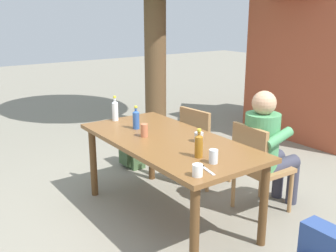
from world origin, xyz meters
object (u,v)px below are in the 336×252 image
at_px(cup_terracotta, 144,130).
at_px(chair_far_left, 202,142).
at_px(table_knife, 204,168).
at_px(backpack_by_near_side, 132,150).
at_px(bottle_clear, 115,110).
at_px(cup_steel, 199,137).
at_px(cup_glass, 213,156).
at_px(person_in_white_shirt, 267,145).
at_px(bottle_amber, 199,145).
at_px(chair_far_right, 257,164).
at_px(cup_white, 198,170).
at_px(bottle_blue, 136,119).
at_px(brick_kiosk, 325,43).
at_px(dining_table, 168,149).

bearing_deg(cup_terracotta, chair_far_left, 104.02).
height_order(table_knife, backpack_by_near_side, table_knife).
height_order(bottle_clear, cup_steel, bottle_clear).
relative_size(cup_glass, backpack_by_near_side, 0.24).
distance_m(person_in_white_shirt, bottle_amber, 0.95).
distance_m(chair_far_right, cup_glass, 0.91).
height_order(chair_far_right, chair_far_left, same).
bearing_deg(bottle_clear, cup_white, -8.11).
relative_size(bottle_clear, bottle_blue, 1.15).
bearing_deg(chair_far_right, bottle_amber, -82.53).
xyz_separation_m(cup_terracotta, brick_kiosk, (-0.68, 3.68, 0.57)).
bearing_deg(brick_kiosk, backpack_by_near_side, -97.56).
bearing_deg(chair_far_right, cup_white, -69.81).
relative_size(person_in_white_shirt, table_knife, 4.93).
height_order(cup_steel, backpack_by_near_side, cup_steel).
bearing_deg(chair_far_left, cup_steel, -42.51).
distance_m(chair_far_left, cup_white, 1.62).
height_order(cup_steel, cup_terracotta, cup_terracotta).
bearing_deg(cup_glass, bottle_blue, -179.88).
distance_m(chair_far_right, bottle_clear, 1.53).
relative_size(bottle_amber, brick_kiosk, 0.09).
height_order(bottle_clear, bottle_amber, bottle_clear).
xyz_separation_m(dining_table, backpack_by_near_side, (-1.28, 0.37, -0.46)).
xyz_separation_m(bottle_blue, backpack_by_near_side, (-0.85, 0.44, -0.65)).
height_order(bottle_blue, brick_kiosk, brick_kiosk).
bearing_deg(backpack_by_near_side, cup_white, -18.30).
distance_m(chair_far_left, bottle_blue, 0.89).
distance_m(dining_table, bottle_clear, 0.85).
height_order(dining_table, bottle_blue, bottle_blue).
height_order(chair_far_left, person_in_white_shirt, person_in_white_shirt).
relative_size(bottle_amber, cup_glass, 2.16).
relative_size(cup_steel, table_knife, 0.35).
height_order(chair_far_right, backpack_by_near_side, chair_far_right).
distance_m(table_knife, backpack_by_near_side, 2.15).
xyz_separation_m(cup_white, cup_steel, (-0.57, 0.49, -0.00)).
relative_size(cup_steel, brick_kiosk, 0.03).
relative_size(person_in_white_shirt, brick_kiosk, 0.44).
bearing_deg(cup_steel, cup_glass, -27.58).
bearing_deg(bottle_blue, cup_white, -11.50).
bearing_deg(table_knife, cup_terracotta, 176.81).
bearing_deg(bottle_blue, bottle_amber, -0.38).
bearing_deg(chair_far_left, backpack_by_near_side, -157.48).
bearing_deg(chair_far_left, bottle_clear, -117.30).
distance_m(dining_table, bottle_amber, 0.55).
height_order(bottle_blue, cup_terracotta, bottle_blue).
bearing_deg(dining_table, bottle_amber, -7.94).
height_order(chair_far_right, person_in_white_shirt, person_in_white_shirt).
distance_m(chair_far_left, bottle_amber, 1.27).
bearing_deg(bottle_amber, cup_steel, 139.98).
relative_size(chair_far_right, chair_far_left, 1.00).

